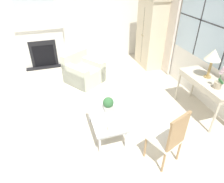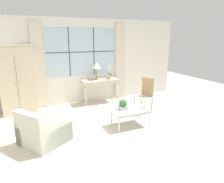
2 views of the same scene
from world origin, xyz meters
The scene contains 13 objects.
ground_plane centered at (0.00, 0.00, 0.00)m, with size 14.00×14.00×0.00m, color beige.
wall_back_windowed centered at (0.00, 3.02, 1.41)m, with size 7.20×0.14×2.80m.
wall_left centered at (-3.03, 0.60, 1.40)m, with size 0.06×7.20×2.80m, color silver.
fireplace centered at (-2.91, -0.44, 0.69)m, with size 0.34×1.37×2.06m.
armoire centered at (-2.03, 2.69, 1.00)m, with size 1.00×0.59×2.00m.
console_table centered at (0.53, 2.69, 0.72)m, with size 1.27×0.51×0.80m.
table_lamp centered at (0.41, 2.75, 1.27)m, with size 0.31×0.31×0.60m.
potted_orchid centered at (0.82, 2.64, 0.97)m, with size 0.18×0.14×0.46m.
armchair_upholstered centered at (-1.56, 0.53, 0.27)m, with size 1.16×1.15×0.78m.
side_chair_wooden centered at (1.46, 1.31, 0.57)m, with size 0.57×0.57×1.03m.
coffee_table centered at (0.55, 0.57, 0.39)m, with size 0.95×0.57×0.43m.
potted_plant_small centered at (0.38, 0.66, 0.56)m, with size 0.20×0.20×0.26m.
pillar_candle centered at (0.94, 0.51, 0.50)m, with size 0.11×0.11×0.15m.
Camera 1 is at (3.24, -0.16, 2.77)m, focal length 32.00 mm.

